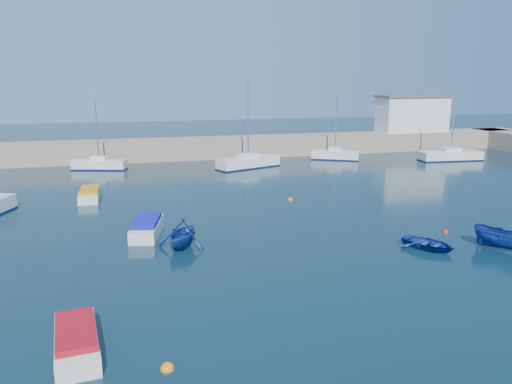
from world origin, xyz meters
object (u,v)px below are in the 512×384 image
object	(u,v)px
motorboat_2	(90,194)
dinghy_right	(505,239)
dinghy_left	(182,233)
sailboat_6	(248,162)
sailboat_7	(335,155)
motorboat_0	(76,340)
sailboat_5	(99,164)
sailboat_8	(450,155)
motorboat_1	(147,227)
dinghy_center	(428,244)
harbor_office	(412,115)

from	to	relation	value
motorboat_2	dinghy_right	xyz separation A→B (m)	(24.48, -20.58, 0.27)
dinghy_left	sailboat_6	bearing A→B (deg)	97.30
sailboat_7	motorboat_0	world-z (taller)	sailboat_7
sailboat_5	sailboat_8	size ratio (longest dim) A/B	0.78
sailboat_7	motorboat_1	size ratio (longest dim) A/B	1.67
sailboat_7	dinghy_center	distance (m)	35.02
motorboat_0	dinghy_left	distance (m)	12.17
harbor_office	sailboat_7	world-z (taller)	sailboat_7
dinghy_right	sailboat_7	bearing A→B (deg)	52.68
dinghy_left	dinghy_right	bearing A→B (deg)	12.91
sailboat_5	dinghy_center	world-z (taller)	sailboat_5
sailboat_6	dinghy_right	xyz separation A→B (m)	(7.39, -32.24, 0.03)
harbor_office	dinghy_left	bearing A→B (deg)	-137.02
sailboat_5	motorboat_0	bearing A→B (deg)	-162.38
motorboat_0	dinghy_left	size ratio (longest dim) A/B	1.31
harbor_office	sailboat_5	distance (m)	44.61
harbor_office	dinghy_right	world-z (taller)	harbor_office
sailboat_5	sailboat_6	size ratio (longest dim) A/B	0.79
sailboat_5	dinghy_left	distance (m)	30.51
harbor_office	dinghy_left	world-z (taller)	harbor_office
sailboat_7	dinghy_left	world-z (taller)	sailboat_7
motorboat_0	dinghy_left	bearing A→B (deg)	58.29
sailboat_5	dinghy_center	xyz separation A→B (m)	(19.91, -34.24, -0.29)
sailboat_8	sailboat_6	bearing A→B (deg)	91.34
motorboat_0	motorboat_1	xyz separation A→B (m)	(3.44, 14.11, 0.07)
dinghy_center	dinghy_right	bearing A→B (deg)	-48.32
sailboat_7	dinghy_center	bearing A→B (deg)	-165.26
sailboat_5	motorboat_1	xyz separation A→B (m)	(3.72, -26.80, -0.09)
motorboat_1	dinghy_center	bearing A→B (deg)	-11.90
harbor_office	sailboat_7	xyz separation A→B (m)	(-14.93, -6.24, -4.45)
sailboat_5	dinghy_left	world-z (taller)	sailboat_5
dinghy_left	motorboat_1	bearing A→B (deg)	150.89
sailboat_7	dinghy_center	xyz separation A→B (m)	(-9.17, -33.79, -0.32)
motorboat_0	motorboat_2	size ratio (longest dim) A/B	0.96
dinghy_center	sailboat_5	bearing A→B (deg)	90.67
sailboat_6	motorboat_1	world-z (taller)	sailboat_6
sailboat_6	sailboat_8	world-z (taller)	sailboat_8
sailboat_8	harbor_office	bearing A→B (deg)	-0.66
sailboat_8	dinghy_right	distance (m)	36.03
sailboat_6	dinghy_left	world-z (taller)	sailboat_6
motorboat_1	sailboat_8	bearing A→B (deg)	41.83
sailboat_8	motorboat_0	bearing A→B (deg)	134.78
sailboat_5	harbor_office	bearing A→B (deg)	-65.27
sailboat_6	harbor_office	bearing A→B (deg)	-93.18
sailboat_5	sailboat_6	xyz separation A→B (m)	(16.72, -3.44, 0.06)
sailboat_5	motorboat_0	xyz separation A→B (m)	(0.27, -40.91, -0.17)
dinghy_center	sailboat_8	bearing A→B (deg)	22.23
dinghy_center	dinghy_right	world-z (taller)	dinghy_right
sailboat_5	motorboat_2	bearing A→B (deg)	-164.16
sailboat_7	dinghy_center	size ratio (longest dim) A/B	2.50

